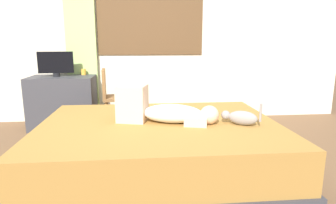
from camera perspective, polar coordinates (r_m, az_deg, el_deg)
The scene contains 10 objects.
ground_plane at distance 2.70m, azimuth -3.41°, elevation -15.24°, with size 16.00×16.00×0.00m, color brown.
back_wall_with_window at distance 4.61m, azimuth -4.68°, elevation 14.67°, with size 6.40×0.14×2.90m.
bed at distance 2.77m, azimuth -1.68°, elevation -9.00°, with size 2.25×1.72×0.49m.
person_lying at distance 2.68m, azimuth -1.20°, elevation -1.60°, with size 0.94×0.45×0.34m.
cat at distance 2.68m, azimuth 14.18°, elevation -2.99°, with size 0.32×0.23×0.21m.
desk at distance 4.44m, azimuth -19.98°, elevation 0.01°, with size 0.90×0.56×0.74m.
tv_monitor at distance 4.38m, azimuth -21.31°, elevation 7.07°, with size 0.48×0.10×0.35m.
cup at distance 4.49m, azimuth -16.35°, elevation 5.74°, with size 0.07×0.07×0.09m, color gold.
chair_by_desk at distance 4.06m, azimuth -11.04°, elevation 1.45°, with size 0.41×0.41×0.86m.
curtain_left at distance 4.57m, azimuth -16.90°, elevation 12.86°, with size 0.44×0.06×2.69m, color #ADCC75.
Camera 1 is at (-0.08, -2.40, 1.23)m, focal length 30.83 mm.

